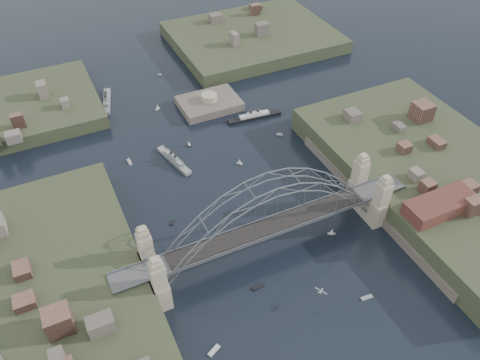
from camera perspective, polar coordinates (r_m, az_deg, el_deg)
name	(u,v)px	position (r m, az deg, el deg)	size (l,w,h in m)	color
ground	(268,248)	(132.08, 3.38, -7.98)	(500.00, 500.00, 0.00)	black
bridge	(270,216)	(122.89, 3.61, -4.29)	(84.00, 13.80, 24.60)	#505052
shore_west	(49,325)	(124.03, -21.65, -15.59)	(50.50, 90.00, 12.00)	#323A23
shore_east	(434,181)	(159.01, 21.98, -0.14)	(50.50, 90.00, 12.00)	#323A23
headland_nw	(14,115)	(196.29, -25.11, 6.97)	(60.00, 45.00, 9.00)	#323A23
headland_ne	(253,41)	(228.67, 1.50, 16.06)	(70.00, 55.00, 9.50)	#323A23
fort_island	(210,108)	(183.92, -3.60, 8.54)	(22.00, 16.00, 9.40)	#574E45
wharf_shed	(441,205)	(139.31, 22.60, -2.78)	(20.00, 8.00, 4.00)	#592D26
finger_pier	(454,272)	(137.42, 23.95, -9.88)	(4.00, 22.00, 1.40)	#505052
naval_cruiser_near	(174,160)	(158.46, -7.81, 2.36)	(6.26, 17.17, 5.13)	gray
naval_cruiser_far	(107,101)	(191.74, -15.46, 8.98)	(6.81, 17.43, 5.87)	gray
ocean_liner	(254,117)	(176.77, 1.70, 7.50)	(20.29, 4.48, 4.94)	black
aeroplane	(321,291)	(118.90, 9.51, -12.84)	(1.90, 2.95, 0.47)	#AFB1B6
small_boat_a	(172,222)	(139.14, -8.01, -4.97)	(1.87, 2.28, 0.45)	silver
small_boat_b	(240,162)	(156.04, -0.06, 2.18)	(1.57, 1.72, 2.38)	silver
small_boat_c	(258,287)	(123.95, 2.10, -12.51)	(3.26, 1.38, 0.45)	silver
small_boat_d	(280,135)	(169.17, 4.70, 5.36)	(2.10, 1.96, 1.43)	silver
small_boat_e	(129,161)	(160.84, -12.95, 2.21)	(1.22, 3.33, 2.38)	silver
small_boat_f	(189,144)	(164.35, -6.08, 4.31)	(1.51, 1.65, 2.38)	silver
small_boat_g	(367,298)	(126.01, 14.73, -13.28)	(3.12, 1.26, 0.45)	silver
small_boat_h	(157,107)	(183.98, -9.72, 8.44)	(2.34, 1.73, 2.38)	silver
small_boat_i	(343,185)	(152.17, 12.10, -0.62)	(2.10, 2.68, 0.45)	silver
small_boat_j	(214,351)	(114.98, -3.09, -19.46)	(3.38, 2.40, 0.45)	silver
small_boat_k	(160,75)	(205.43, -9.48, 12.13)	(1.76, 1.28, 1.43)	silver
small_boat_l	(118,219)	(142.91, -14.24, -4.47)	(2.33, 0.92, 1.43)	silver
small_boat_m	(332,232)	(136.75, 10.78, -6.03)	(2.27, 1.59, 2.38)	silver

